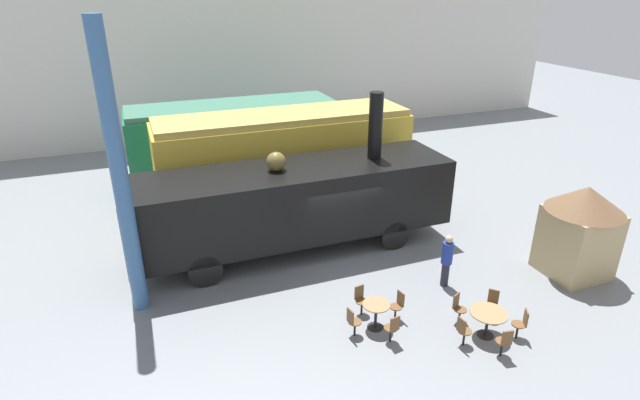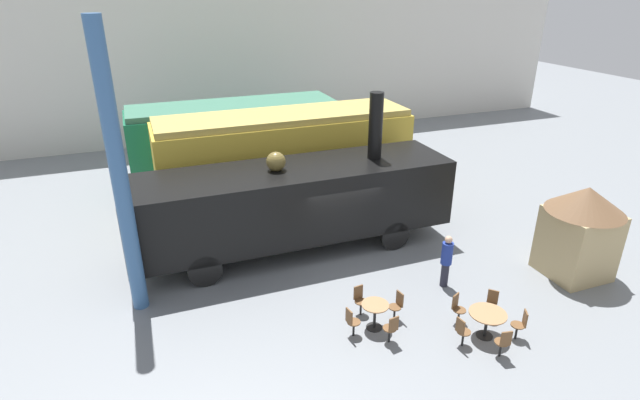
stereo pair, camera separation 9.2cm
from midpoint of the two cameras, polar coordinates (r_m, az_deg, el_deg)
The scene contains 19 objects.
ground_plane at distance 17.54m, azimuth 1.80°, elevation -5.90°, with size 80.00×80.00×0.00m, color gray.
backdrop_wall at distance 30.13m, azimuth -9.70°, elevation 15.41°, with size 44.00×0.15×9.00m.
streamlined_locomotive at distance 23.64m, azimuth -7.92°, elevation 7.44°, with size 11.37×2.86×3.66m.
passenger_coach_vintage at distance 20.24m, azimuth -4.22°, elevation 5.39°, with size 10.10×2.79×3.95m.
steam_locomotive at distance 16.94m, azimuth -3.19°, elevation 0.00°, with size 10.93×2.77×5.30m.
cafe_table_near at distance 14.10m, azimuth 18.49°, elevation -12.53°, with size 0.98×0.98×0.74m.
cafe_table_mid at distance 13.78m, azimuth 6.22°, elevation -12.41°, with size 0.74×0.74×0.76m.
cafe_chair_0 at distance 14.44m, azimuth 15.33°, elevation -11.63°, with size 0.38×0.40×0.87m.
cafe_chair_1 at distance 13.63m, azimuth 15.84°, elevation -14.07°, with size 0.37×0.36×0.87m.
cafe_chair_2 at distance 13.58m, azimuth 20.17°, elevation -14.88°, with size 0.36×0.38×0.87m.
cafe_chair_3 at distance 14.36m, azimuth 21.89°, elevation -12.84°, with size 0.40×0.39×0.87m.
cafe_chair_4 at distance 14.87m, azimuth 18.93°, elevation -10.99°, with size 0.40×0.40×0.87m.
cafe_chair_5 at distance 14.19m, azimuth 8.72°, elevation -11.66°, with size 0.37×0.36×0.87m.
cafe_chair_6 at distance 14.31m, azimuth 4.47°, elevation -11.10°, with size 0.36×0.37×0.87m.
cafe_chair_7 at distance 13.47m, azimuth 3.56°, elevation -13.57°, with size 0.37×0.36×0.87m.
cafe_chair_8 at distance 13.35m, azimuth 8.11°, elevation -14.20°, with size 0.36×0.37×0.87m.
visitor_person at distance 15.71m, azimuth 14.12°, elevation -6.54°, with size 0.34×0.34×1.72m.
ticket_kiosk at distance 17.51m, azimuth 27.49°, elevation -2.68°, with size 2.34×2.34×3.00m.
support_pillar at distance 13.92m, azimuth -22.07°, elevation 2.37°, with size 0.44×0.44×8.00m.
Camera 1 is at (-6.01, -14.02, 8.64)m, focal length 28.00 mm.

